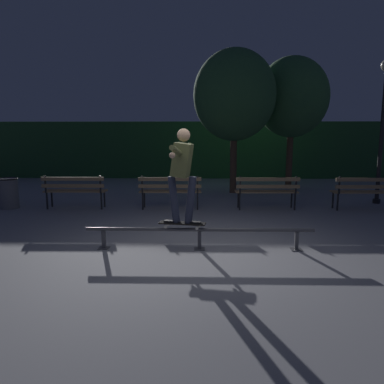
% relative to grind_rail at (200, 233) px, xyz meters
% --- Properties ---
extents(ground_plane, '(90.00, 90.00, 0.00)m').
position_rel_grind_rail_xyz_m(ground_plane, '(0.00, -0.18, -0.28)').
color(ground_plane, gray).
extents(hedge_backdrop, '(24.00, 1.20, 2.47)m').
position_rel_grind_rail_xyz_m(hedge_backdrop, '(0.00, 10.61, 0.95)').
color(hedge_backdrop, '#234C28').
rests_on(hedge_backdrop, ground).
extents(grind_rail, '(3.82, 0.18, 0.37)m').
position_rel_grind_rail_xyz_m(grind_rail, '(0.00, 0.00, 0.00)').
color(grind_rail, '#47474C').
rests_on(grind_rail, ground).
extents(skateboard, '(0.80, 0.33, 0.09)m').
position_rel_grind_rail_xyz_m(skateboard, '(-0.29, 0.00, 0.16)').
color(skateboard, black).
rests_on(skateboard, grind_rail).
extents(skateboarder, '(0.63, 1.39, 1.56)m').
position_rel_grind_rail_xyz_m(skateboarder, '(-0.29, -0.00, 1.09)').
color(skateboarder, black).
rests_on(skateboarder, skateboard).
extents(park_bench_leftmost, '(1.61, 0.44, 0.88)m').
position_rel_grind_rail_xyz_m(park_bench_leftmost, '(-3.25, 3.31, 0.25)').
color(park_bench_leftmost, black).
rests_on(park_bench_leftmost, ground).
extents(park_bench_left_center, '(1.61, 0.44, 0.88)m').
position_rel_grind_rail_xyz_m(park_bench_left_center, '(-0.76, 3.31, 0.25)').
color(park_bench_left_center, black).
rests_on(park_bench_left_center, ground).
extents(park_bench_right_center, '(1.61, 0.44, 0.88)m').
position_rel_grind_rail_xyz_m(park_bench_right_center, '(1.72, 3.31, 0.25)').
color(park_bench_right_center, black).
rests_on(park_bench_right_center, ground).
extents(park_bench_rightmost, '(1.61, 0.44, 0.88)m').
position_rel_grind_rail_xyz_m(park_bench_rightmost, '(4.20, 3.31, 0.25)').
color(park_bench_rightmost, black).
rests_on(park_bench_rightmost, ground).
extents(tree_far_right, '(2.51, 2.51, 4.58)m').
position_rel_grind_rail_xyz_m(tree_far_right, '(3.18, 7.13, 2.90)').
color(tree_far_right, '#4C3828').
rests_on(tree_far_right, ground).
extents(tree_behind_benches, '(2.64, 2.64, 4.62)m').
position_rel_grind_rail_xyz_m(tree_behind_benches, '(1.10, 6.08, 2.87)').
color(tree_behind_benches, '#4C3828').
rests_on(tree_behind_benches, ground).
extents(lamp_post_right, '(0.32, 0.32, 3.90)m').
position_rel_grind_rail_xyz_m(lamp_post_right, '(4.98, 4.27, 2.20)').
color(lamp_post_right, black).
rests_on(lamp_post_right, ground).
extents(trash_can, '(0.52, 0.52, 0.80)m').
position_rel_grind_rail_xyz_m(trash_can, '(-5.00, 3.34, 0.13)').
color(trash_can, slate).
rests_on(trash_can, ground).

